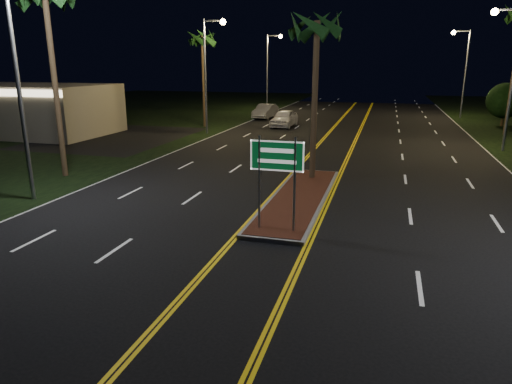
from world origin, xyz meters
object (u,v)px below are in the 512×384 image
(streetlight_left_mid, at_px, (209,63))
(car_far, at_px, (265,110))
(median_island, at_px, (299,198))
(highway_sign, at_px, (277,165))
(streetlight_right_mid, at_px, (509,63))
(palm_left_far, at_px, (202,39))
(streetlight_right_far, at_px, (463,63))
(shrub_far, at_px, (505,101))
(commercial_building, at_px, (20,109))
(streetlight_left_near, at_px, (23,62))
(car_near, at_px, (284,117))
(palm_median, at_px, (317,26))
(streetlight_left_far, at_px, (270,64))

(streetlight_left_mid, height_order, car_far, streetlight_left_mid)
(median_island, bearing_deg, streetlight_left_mid, 121.98)
(highway_sign, xyz_separation_m, streetlight_right_mid, (10.61, 19.20, 3.25))
(streetlight_right_mid, bearing_deg, palm_left_far, 165.63)
(highway_sign, bearing_deg, car_far, 105.31)
(streetlight_right_far, xyz_separation_m, shrub_far, (3.19, -6.00, -3.32))
(commercial_building, relative_size, streetlight_left_near, 1.67)
(shrub_far, bearing_deg, palm_left_far, -163.26)
(shrub_far, bearing_deg, commercial_building, -158.09)
(palm_left_far, xyz_separation_m, car_near, (7.08, 1.98, -6.84))
(median_island, xyz_separation_m, streetlight_right_far, (10.61, 35.00, 5.57))
(highway_sign, height_order, streetlight_right_far, streetlight_right_far)
(median_island, xyz_separation_m, palm_median, (0.00, 3.50, 7.19))
(palm_left_far, bearing_deg, streetlight_right_far, 30.88)
(palm_median, relative_size, car_far, 1.59)
(streetlight_left_mid, height_order, palm_median, streetlight_left_mid)
(commercial_building, bearing_deg, palm_left_far, 31.25)
(median_island, bearing_deg, palm_median, 90.00)
(shrub_far, bearing_deg, car_far, 179.81)
(streetlight_left_far, height_order, car_near, streetlight_left_far)
(highway_sign, distance_m, streetlight_left_mid, 23.93)
(highway_sign, distance_m, car_near, 27.82)
(median_island, relative_size, car_near, 1.88)
(car_near, bearing_deg, streetlight_left_mid, -126.66)
(median_island, height_order, car_near, car_near)
(highway_sign, bearing_deg, car_near, 101.87)
(streetlight_right_mid, distance_m, car_near, 18.78)
(car_near, bearing_deg, palm_left_far, -161.72)
(highway_sign, height_order, streetlight_right_mid, streetlight_right_mid)
(streetlight_right_mid, distance_m, palm_left_far, 24.26)
(streetlight_left_far, bearing_deg, streetlight_left_near, -90.00)
(shrub_far, bearing_deg, streetlight_left_far, 161.86)
(highway_sign, xyz_separation_m, streetlight_left_mid, (-10.61, 21.20, 3.25))
(highway_sign, xyz_separation_m, streetlight_right_far, (10.61, 39.20, 3.25))
(median_island, relative_size, streetlight_right_far, 1.14)
(palm_median, height_order, car_near, palm_median)
(highway_sign, xyz_separation_m, commercial_building, (-26.00, 17.19, -0.40))
(palm_left_far, bearing_deg, shrub_far, 16.74)
(streetlight_left_mid, distance_m, shrub_far, 27.40)
(highway_sign, xyz_separation_m, palm_left_far, (-12.80, 25.20, 5.34))
(palm_left_far, bearing_deg, car_far, 65.43)
(streetlight_left_mid, xyz_separation_m, shrub_far, (24.41, 12.00, -3.32))
(streetlight_left_mid, distance_m, palm_median, 17.25)
(streetlight_right_far, height_order, palm_left_far, streetlight_right_far)
(commercial_building, height_order, streetlight_left_far, streetlight_left_far)
(median_island, height_order, streetlight_left_far, streetlight_left_far)
(highway_sign, bearing_deg, streetlight_left_mid, 116.59)
(streetlight_left_mid, distance_m, palm_left_far, 5.01)
(streetlight_left_near, xyz_separation_m, palm_median, (10.61, 6.50, 1.62))
(streetlight_right_mid, distance_m, streetlight_right_far, 20.00)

